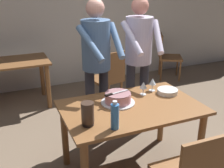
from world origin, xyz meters
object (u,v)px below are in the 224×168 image
background_chair_1 (167,54)px  person_standing_beside (139,53)px  cake_on_platter (118,98)px  wine_glass_near (153,82)px  cake_knife (112,94)px  background_table (16,71)px  water_bottle (115,116)px  wine_glass_far (143,86)px  plate_stack (168,91)px  person_cutting_cake (97,58)px  main_dining_table (131,117)px  background_chair_0 (108,77)px  hurricane_lamp (88,114)px

background_chair_1 → person_standing_beside: bearing=-133.4°
cake_on_platter → wine_glass_near: wine_glass_near is taller
cake_knife → background_chair_1: size_ratio=0.30×
person_standing_beside → background_table: person_standing_beside is taller
water_bottle → person_standing_beside: person_standing_beside is taller
wine_glass_far → person_standing_beside: 0.55m
cake_knife → background_table: bearing=110.9°
plate_stack → wine_glass_near: wine_glass_near is taller
person_standing_beside → background_table: 2.02m
cake_on_platter → wine_glass_far: size_ratio=2.36×
water_bottle → plate_stack: bearing=28.6°
background_chair_1 → person_cutting_cake: bearing=-141.7°
cake_on_platter → cake_knife: (-0.07, -0.01, 0.06)m
main_dining_table → person_standing_beside: 0.91m
background_table → background_chair_1: bearing=3.5°
person_cutting_cake → background_chair_0: size_ratio=1.91×
wine_glass_near → person_standing_beside: bearing=84.5°
wine_glass_far → background_table: size_ratio=0.14×
main_dining_table → background_table: bearing=113.9°
cake_on_platter → plate_stack: size_ratio=1.55×
background_table → wine_glass_far: bearing=-58.3°
water_bottle → background_table: (-0.61, 2.41, -0.29)m
main_dining_table → plate_stack: size_ratio=6.15×
person_cutting_cake → person_standing_beside: (0.55, 0.03, 0.00)m
cake_on_platter → plate_stack: 0.59m
cake_knife → person_cutting_cake: person_cutting_cake is taller
cake_on_platter → hurricane_lamp: 0.51m
plate_stack → background_chair_0: bearing=94.9°
wine_glass_near → background_chair_0: bearing=90.5°
plate_stack → main_dining_table: bearing=-166.2°
wine_glass_near → background_chair_1: 2.56m
plate_stack → hurricane_lamp: hurricane_lamp is taller
cake_knife → cake_on_platter: bearing=11.3°
person_cutting_cake → background_table: person_cutting_cake is taller
background_table → background_chair_0: 1.42m
main_dining_table → wine_glass_near: size_ratio=9.40×
wine_glass_far → main_dining_table: bearing=-140.1°
background_chair_1 → hurricane_lamp: bearing=-134.9°
person_standing_beside → background_chair_1: bearing=46.6°
background_chair_0 → background_chair_1: same height
plate_stack → background_table: (-1.42, 1.97, -0.20)m
main_dining_table → hurricane_lamp: (-0.51, -0.19, 0.23)m
hurricane_lamp → person_standing_beside: (0.93, 0.85, 0.22)m
water_bottle → background_chair_0: (0.69, 1.85, -0.37)m
cake_knife → background_chair_0: (0.54, 1.43, -0.37)m
wine_glass_far → person_cutting_cake: 0.61m
person_standing_beside → wine_glass_far: bearing=-111.6°
person_standing_beside → background_chair_0: (-0.05, 0.86, -0.58)m
background_table → background_chair_1: background_chair_1 is taller
main_dining_table → person_cutting_cake: size_ratio=0.79×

